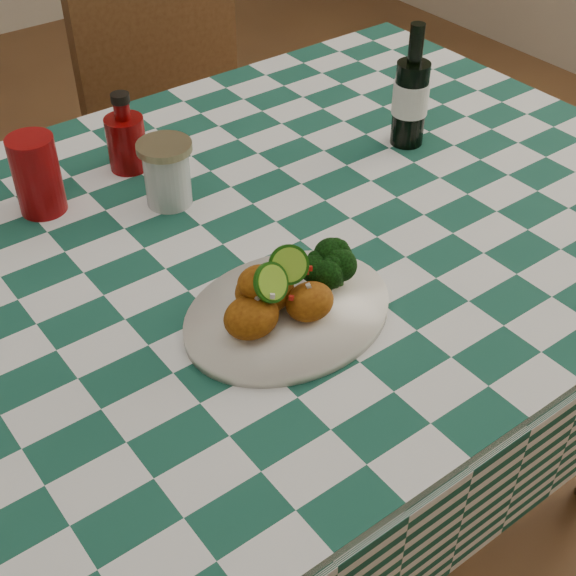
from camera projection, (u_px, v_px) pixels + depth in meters
ground at (242, 534)px, 1.75m from camera, size 5.00×5.00×0.00m
dining_table at (234, 414)px, 1.50m from camera, size 1.66×1.06×0.79m
plate at (288, 314)px, 1.11m from camera, size 0.31×0.25×0.02m
fried_chicken_pile at (279, 287)px, 1.06m from camera, size 0.14×0.11×0.09m
broccoli_side at (326, 267)px, 1.12m from camera, size 0.08×0.08×0.06m
red_tumbler at (37, 175)px, 1.28m from camera, size 0.08×0.08×0.13m
ketchup_bottle at (125, 132)px, 1.38m from camera, size 0.07×0.07×0.14m
mason_jar at (167, 174)px, 1.30m from camera, size 0.11×0.11×0.11m
beer_bottle at (412, 86)px, 1.42m from camera, size 0.07×0.07×0.23m
wooden_chair_right at (205, 155)px, 2.04m from camera, size 0.45×0.47×0.98m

